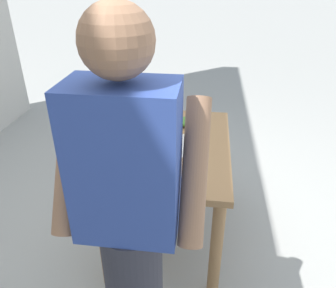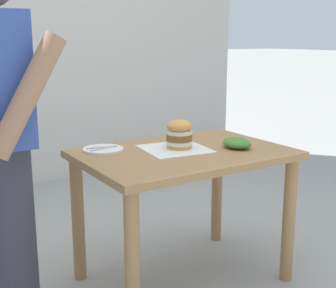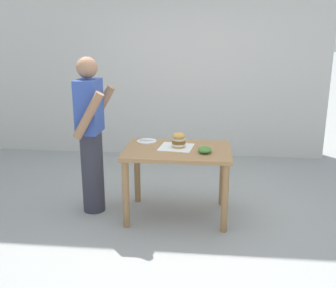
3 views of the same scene
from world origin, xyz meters
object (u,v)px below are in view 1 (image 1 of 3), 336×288
pickle_spear (148,138)px  side_plate_with_forks (119,171)px  side_salad (189,122)px  diner_across_table (131,229)px  sandwich (162,131)px  patio_table (170,161)px

pickle_spear → side_plate_with_forks: 0.40m
side_salad → diner_across_table: diner_across_table is taller
side_salad → side_plate_with_forks: bearing=62.0°
sandwich → side_salad: bearing=-119.5°
patio_table → sandwich: sandwich is taller
pickle_spear → side_plate_with_forks: size_ratio=0.34×
sandwich → diner_across_table: bearing=91.2°
patio_table → sandwich: size_ratio=5.71×
pickle_spear → side_plate_with_forks: bearing=77.0°
pickle_spear → side_salad: side_salad is taller
patio_table → side_salad: side_salad is taller
pickle_spear → diner_across_table: (-0.12, 0.96, 0.11)m
pickle_spear → side_salad: (-0.25, -0.25, 0.01)m
sandwich → side_plate_with_forks: size_ratio=0.88×
patio_table → diner_across_table: size_ratio=0.65×
pickle_spear → side_plate_with_forks: (0.09, 0.39, -0.01)m
pickle_spear → patio_table: bearing=168.2°
side_salad → patio_table: bearing=70.2°
sandwich → diner_across_table: 0.94m
sandwich → pickle_spear: 0.12m
patio_table → pickle_spear: (0.15, -0.03, 0.15)m
side_plate_with_forks → diner_across_table: diner_across_table is taller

